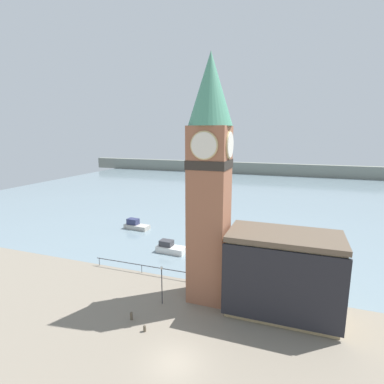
{
  "coord_description": "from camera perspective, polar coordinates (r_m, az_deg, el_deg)",
  "views": [
    {
      "loc": [
        8.15,
        -18.9,
        17.79
      ],
      "look_at": [
        -1.28,
        7.64,
        12.21
      ],
      "focal_mm": 28.0,
      "sensor_mm": 36.0,
      "label": 1
    }
  ],
  "objects": [
    {
      "name": "far_shoreline",
      "position": [
        133.1,
        15.96,
        4.18
      ],
      "size": [
        180.0,
        3.0,
        5.0
      ],
      "color": "gray",
      "rests_on": "water"
    },
    {
      "name": "clock_tower",
      "position": [
        30.58,
        3.38,
        3.18
      ],
      "size": [
        4.44,
        4.44,
        25.45
      ],
      "color": "#935B42",
      "rests_on": "ground_plane"
    },
    {
      "name": "lamp_post",
      "position": [
        32.58,
        -5.79,
        -16.01
      ],
      "size": [
        0.32,
        0.32,
        4.23
      ],
      "color": "#2D2D33",
      "rests_on": "ground_plane"
    },
    {
      "name": "mooring_bollard_far",
      "position": [
        30.23,
        -9.02,
        -24.21
      ],
      "size": [
        0.27,
        0.27,
        0.64
      ],
      "color": "brown",
      "rests_on": "ground_plane"
    },
    {
      "name": "mooring_bollard_near",
      "position": [
        31.84,
        -11.49,
        -22.04
      ],
      "size": [
        0.27,
        0.27,
        0.83
      ],
      "color": "brown",
      "rests_on": "ground_plane"
    },
    {
      "name": "pier_railing",
      "position": [
        40.24,
        -9.58,
        -13.67
      ],
      "size": [
        13.63,
        0.08,
        1.09
      ],
      "color": "#333338",
      "rests_on": "ground_plane"
    },
    {
      "name": "water",
      "position": [
        94.02,
        14.23,
        -0.05
      ],
      "size": [
        160.0,
        120.0,
        0.0
      ],
      "color": "gray",
      "rests_on": "ground_plane"
    },
    {
      "name": "ground_plane",
      "position": [
        27.21,
        -3.28,
        -29.66
      ],
      "size": [
        160.0,
        160.0,
        0.0
      ],
      "primitive_type": "plane",
      "color": "gray"
    },
    {
      "name": "boat_near",
      "position": [
        46.23,
        -4.19,
        -10.58
      ],
      "size": [
        4.54,
        2.28,
        1.79
      ],
      "rotation": [
        0.0,
        0.0,
        -0.06
      ],
      "color": "silver",
      "rests_on": "water"
    },
    {
      "name": "boat_far",
      "position": [
        57.77,
        -10.65,
        -6.23
      ],
      "size": [
        4.94,
        2.4,
        1.87
      ],
      "rotation": [
        0.0,
        0.0,
        -0.1
      ],
      "color": "#B7B2A8",
      "rests_on": "water"
    },
    {
      "name": "pier_building",
      "position": [
        31.83,
        16.88,
        -14.67
      ],
      "size": [
        10.89,
        6.04,
        8.28
      ],
      "color": "tan",
      "rests_on": "ground_plane"
    }
  ]
}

